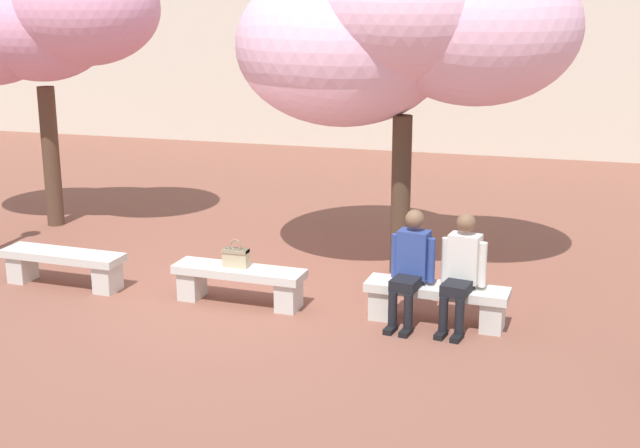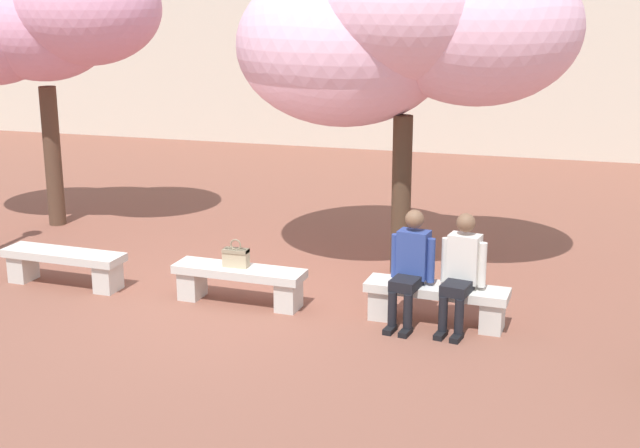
% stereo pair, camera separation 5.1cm
% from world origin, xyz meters
% --- Properties ---
extents(ground_plane, '(100.00, 100.00, 0.00)m').
position_xyz_m(ground_plane, '(0.00, 0.00, 0.00)').
color(ground_plane, brown).
extents(stone_bench_west_end, '(1.62, 0.51, 0.45)m').
position_xyz_m(stone_bench_west_end, '(-2.35, 0.00, 0.30)').
color(stone_bench_west_end, beige).
rests_on(stone_bench_west_end, ground).
extents(stone_bench_near_west, '(1.62, 0.51, 0.45)m').
position_xyz_m(stone_bench_near_west, '(0.00, 0.00, 0.30)').
color(stone_bench_near_west, beige).
rests_on(stone_bench_near_west, ground).
extents(stone_bench_center, '(1.62, 0.51, 0.45)m').
position_xyz_m(stone_bench_center, '(2.35, -0.00, 0.30)').
color(stone_bench_center, beige).
rests_on(stone_bench_center, ground).
extents(person_seated_left, '(0.50, 0.72, 1.29)m').
position_xyz_m(person_seated_left, '(2.06, -0.05, 0.70)').
color(person_seated_left, black).
rests_on(person_seated_left, ground).
extents(person_seated_right, '(0.50, 0.72, 1.29)m').
position_xyz_m(person_seated_right, '(2.62, -0.05, 0.70)').
color(person_seated_right, black).
rests_on(person_seated_right, ground).
extents(handbag, '(0.30, 0.15, 0.34)m').
position_xyz_m(handbag, '(-0.04, 0.02, 0.58)').
color(handbag, tan).
rests_on(handbag, stone_bench_near_west).
extents(cherry_tree_main, '(4.38, 2.98, 4.26)m').
position_xyz_m(cherry_tree_main, '(1.48, 1.88, 3.11)').
color(cherry_tree_main, '#473323').
rests_on(cherry_tree_main, ground).
extents(cherry_tree_secondary, '(3.72, 2.13, 4.17)m').
position_xyz_m(cherry_tree_secondary, '(-4.00, 2.49, 3.12)').
color(cherry_tree_secondary, '#513828').
rests_on(cherry_tree_secondary, ground).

